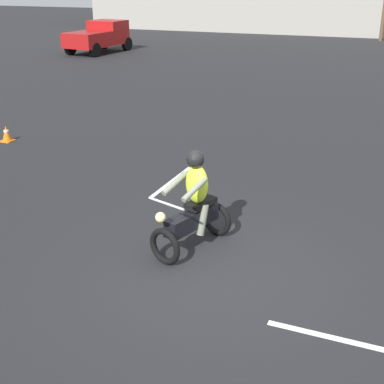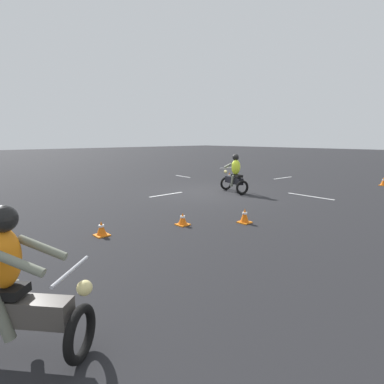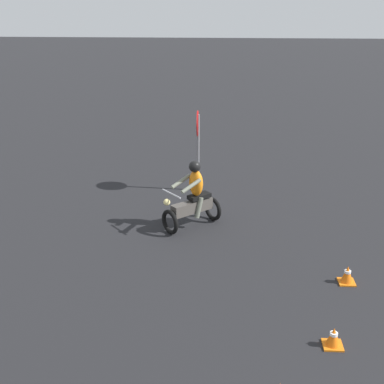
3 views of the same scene
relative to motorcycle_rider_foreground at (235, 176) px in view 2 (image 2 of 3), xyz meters
name	(u,v)px [view 2 (image 2 of 3)]	position (x,y,z in m)	size (l,w,h in m)	color
ground_plane	(211,192)	(0.71, -0.69, -0.73)	(120.00, 120.00, 0.00)	black
motorcycle_rider_foreground	(235,176)	(0.00, 0.00, 0.00)	(1.04, 1.55, 1.66)	black
motorcycle_rider_background	(15,292)	(9.40, 4.75, 0.00)	(1.37, 1.45, 1.66)	black
traffic_cone_near_left	(101,229)	(6.92, 1.59, -0.55)	(0.32, 0.32, 0.36)	orange
traffic_cone_near_right	(383,181)	(-6.88, 3.81, -0.52)	(0.32, 0.32, 0.42)	orange
traffic_cone_mid_center	(229,177)	(-2.61, -2.49, -0.50)	(0.32, 0.32, 0.46)	orange
traffic_cone_far_right	(183,219)	(4.90, 2.23, -0.56)	(0.32, 0.32, 0.34)	orange
traffic_cone_far_center	(245,216)	(3.50, 3.23, -0.53)	(0.32, 0.32, 0.41)	orange
lane_stripe_e	(167,194)	(2.49, -1.57, -0.72)	(0.10, 1.69, 0.01)	silver
lane_stripe_n	(310,196)	(-1.54, 2.67, -0.72)	(0.10, 1.96, 0.01)	silver
lane_stripe_w	(283,178)	(-5.81, -1.09, -0.72)	(0.10, 1.67, 0.01)	silver
lane_stripe_s	(183,176)	(-1.95, -5.64, -0.72)	(0.10, 1.40, 0.01)	silver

